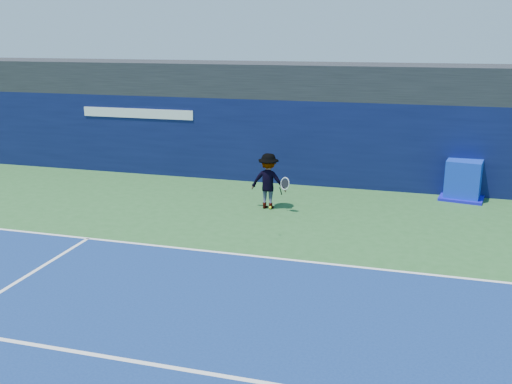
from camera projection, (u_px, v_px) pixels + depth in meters
The scene contains 8 objects.
ground at pixel (233, 315), 11.00m from camera, with size 80.00×80.00×0.00m, color #2A5E2A.
baseline at pixel (271, 258), 13.78m from camera, with size 24.00×0.10×0.01m, color white.
service_line at pixel (194, 371), 9.14m from camera, with size 24.00×0.10×0.01m, color white.
stadium_band at pixel (329, 81), 20.70m from camera, with size 36.00×3.00×1.20m, color black.
back_wall_assembly at pixel (323, 142), 20.33m from camera, with size 36.00×1.03×3.00m.
equipment_cart at pixel (463, 181), 18.67m from camera, with size 1.56×1.56×1.30m.
tennis_player at pixel (268, 181), 17.53m from camera, with size 1.32×0.73×1.73m.
tennis_ball at pixel (270, 207), 15.02m from camera, with size 0.06×0.06×0.06m.
Camera 1 is at (3.14, -9.46, 5.23)m, focal length 40.00 mm.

